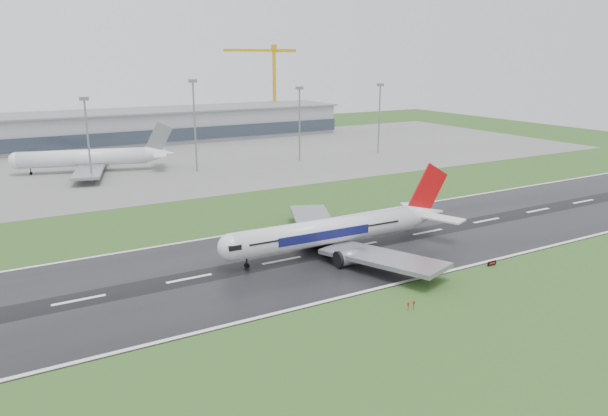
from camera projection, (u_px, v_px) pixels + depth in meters
ground at (282, 261)px, 117.81m from camera, size 520.00×520.00×0.00m
runway at (282, 261)px, 117.79m from camera, size 400.00×45.00×0.10m
apron at (135, 165)px, 222.58m from camera, size 400.00×130.00×0.08m
terminal at (103, 129)px, 270.94m from camera, size 240.00×36.00×15.00m
main_airliner at (342, 214)px, 121.56m from camera, size 58.15×55.55×16.67m
parked_airliner at (90, 149)px, 206.31m from camera, size 70.66×67.80×17.17m
tower_crane at (274, 88)px, 327.27m from camera, size 48.31×10.04×47.57m
runway_sign at (492, 263)px, 114.84m from camera, size 2.29×0.86×1.04m
floodmast_2 at (88, 142)px, 188.28m from camera, size 0.64×0.64×27.33m
floodmast_3 at (195, 128)px, 205.50m from camera, size 0.64×0.64×32.26m
floodmast_4 at (300, 126)px, 226.95m from camera, size 0.64×0.64×28.65m
floodmast_5 at (379, 120)px, 246.04m from camera, size 0.64×0.64×28.96m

